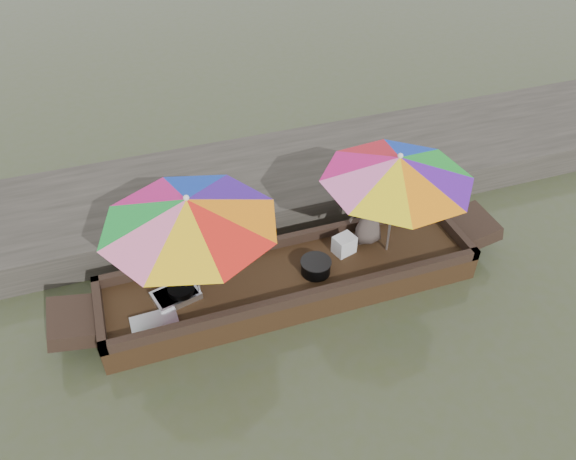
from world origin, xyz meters
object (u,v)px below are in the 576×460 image
object	(u,v)px
cooking_pot	(181,292)
vendor	(370,210)
umbrella_stern	(393,205)
umbrella_bow	(194,249)
boat_hull	(290,282)
tray_crayfish	(176,295)
charcoal_grill	(316,267)
supply_bag	(344,245)
tray_scallop	(155,325)

from	to	relation	value
cooking_pot	vendor	world-z (taller)	vendor
cooking_pot	umbrella_stern	world-z (taller)	umbrella_stern
cooking_pot	umbrella_bow	xyz separation A→B (m)	(0.22, -0.02, 0.69)
boat_hull	tray_crayfish	xyz separation A→B (m)	(-1.51, 0.03, 0.22)
boat_hull	charcoal_grill	xyz separation A→B (m)	(0.31, -0.11, 0.27)
tray_crayfish	boat_hull	bearing A→B (deg)	-1.18
charcoal_grill	supply_bag	world-z (taller)	supply_bag
tray_scallop	umbrella_stern	xyz separation A→B (m)	(3.24, 0.35, 0.74)
cooking_pot	vendor	bearing A→B (deg)	5.37
boat_hull	tray_scallop	bearing A→B (deg)	-169.29
tray_scallop	charcoal_grill	xyz separation A→B (m)	(2.15, 0.24, 0.06)
cooking_pot	tray_scallop	xyz separation A→B (m)	(-0.39, -0.37, -0.06)
tray_crayfish	supply_bag	world-z (taller)	supply_bag
charcoal_grill	vendor	xyz separation A→B (m)	(0.91, 0.38, 0.45)
charcoal_grill	supply_bag	size ratio (longest dim) A/B	1.38
tray_crayfish	vendor	distance (m)	2.79
boat_hull	tray_crayfish	world-z (taller)	tray_crayfish
charcoal_grill	vendor	bearing A→B (deg)	22.66
umbrella_bow	supply_bag	bearing A→B (deg)	4.03
charcoal_grill	umbrella_bow	xyz separation A→B (m)	(-1.53, 0.11, 0.68)
vendor	cooking_pot	bearing A→B (deg)	5.26
boat_hull	tray_crayfish	bearing A→B (deg)	178.82
cooking_pot	tray_scallop	bearing A→B (deg)	-136.84
supply_bag	tray_scallop	bearing A→B (deg)	-169.55
tray_crayfish	supply_bag	distance (m)	2.34
umbrella_bow	cooking_pot	bearing A→B (deg)	174.13
vendor	umbrella_stern	distance (m)	0.40
cooking_pot	umbrella_stern	size ratio (longest dim) A/B	0.17
boat_hull	umbrella_stern	xyz separation A→B (m)	(1.41, 0.00, 0.95)
tray_crayfish	umbrella_bow	distance (m)	0.79
cooking_pot	vendor	xyz separation A→B (m)	(2.66, 0.25, 0.45)
umbrella_bow	umbrella_stern	size ratio (longest dim) A/B	1.08
boat_hull	charcoal_grill	distance (m)	0.43
supply_bag	umbrella_stern	world-z (taller)	umbrella_stern
supply_bag	cooking_pot	bearing A→B (deg)	-176.95
charcoal_grill	vendor	distance (m)	1.08
boat_hull	umbrella_bow	distance (m)	1.54
umbrella_bow	boat_hull	bearing A→B (deg)	0.00
charcoal_grill	umbrella_bow	distance (m)	1.68
vendor	tray_scallop	bearing A→B (deg)	11.35
cooking_pot	umbrella_stern	distance (m)	2.93
charcoal_grill	umbrella_bow	world-z (taller)	umbrella_bow
boat_hull	tray_scallop	size ratio (longest dim) A/B	8.96
cooking_pot	tray_scallop	size ratio (longest dim) A/B	0.60
cooking_pot	umbrella_stern	xyz separation A→B (m)	(2.85, -0.02, 0.69)
boat_hull	umbrella_bow	bearing A→B (deg)	180.00
tray_crayfish	umbrella_stern	xyz separation A→B (m)	(2.92, -0.03, 0.73)
tray_crayfish	umbrella_stern	world-z (taller)	umbrella_stern
cooking_pot	charcoal_grill	xyz separation A→B (m)	(1.75, -0.13, 0.00)
charcoal_grill	supply_bag	xyz separation A→B (m)	(0.51, 0.25, 0.04)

